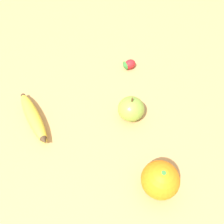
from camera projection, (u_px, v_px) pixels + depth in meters
ground_plane at (98, 119)px, 0.64m from camera, size 3.00×3.00×0.00m
banana at (34, 118)px, 0.62m from camera, size 0.15×0.18×0.04m
orange at (160, 180)px, 0.49m from camera, size 0.09×0.09×0.09m
strawberry at (129, 65)px, 0.76m from camera, size 0.05×0.05×0.03m
apple at (131, 109)px, 0.62m from camera, size 0.08×0.08×0.08m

